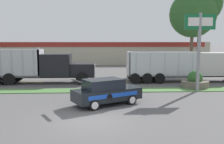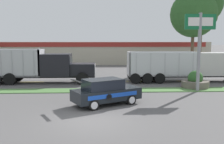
{
  "view_description": "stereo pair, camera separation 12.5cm",
  "coord_description": "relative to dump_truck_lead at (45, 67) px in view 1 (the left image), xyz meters",
  "views": [
    {
      "loc": [
        0.37,
        -12.72,
        4.11
      ],
      "look_at": [
        1.4,
        8.1,
        1.57
      ],
      "focal_mm": 40.0,
      "sensor_mm": 36.0,
      "label": 1
    },
    {
      "loc": [
        0.5,
        -12.73,
        4.11
      ],
      "look_at": [
        1.4,
        8.1,
        1.57
      ],
      "focal_mm": 40.0,
      "sensor_mm": 36.0,
      "label": 2
    }
  ],
  "objects": [
    {
      "name": "centre_line_4",
      "position": [
        3.86,
        0.6,
        -1.55
      ],
      "size": [
        2.4,
        0.14,
        0.01
      ],
      "primitive_type": "cube",
      "color": "yellow",
      "rests_on": "ground_plane"
    },
    {
      "name": "stone_planter",
      "position": [
        13.98,
        -3.34,
        -1.02
      ],
      "size": [
        2.41,
        2.41,
        1.55
      ],
      "color": "#6B6056",
      "rests_on": "ground_plane"
    },
    {
      "name": "rally_car",
      "position": [
        5.85,
        -9.04,
        -0.67
      ],
      "size": [
        4.75,
        3.66,
        1.75
      ],
      "color": "black",
      "rests_on": "ground_plane"
    },
    {
      "name": "ground_plane",
      "position": [
        5.09,
        -12.32,
        -1.55
      ],
      "size": [
        600.0,
        600.0,
        0.0
      ],
      "primitive_type": "plane",
      "color": "#5B5959"
    },
    {
      "name": "store_building_backdrop",
      "position": [
        4.02,
        24.93,
        0.48
      ],
      "size": [
        42.52,
        12.1,
        4.07
      ],
      "color": "#BCB29E",
      "rests_on": "ground_plane"
    },
    {
      "name": "grass_verge",
      "position": [
        5.09,
        -4.32,
        -1.52
      ],
      "size": [
        120.0,
        1.83,
        0.06
      ],
      "primitive_type": "cube",
      "color": "#517F42",
      "rests_on": "ground_plane"
    },
    {
      "name": "centre_line_5",
      "position": [
        9.26,
        0.6,
        -1.55
      ],
      "size": [
        2.4,
        0.14,
        0.01
      ],
      "primitive_type": "cube",
      "color": "yellow",
      "rests_on": "ground_plane"
    },
    {
      "name": "store_sign_post",
      "position": [
        13.59,
        -4.91,
        2.94
      ],
      "size": [
        2.54,
        0.28,
        6.43
      ],
      "color": "gray",
      "rests_on": "ground_plane"
    },
    {
      "name": "centre_line_3",
      "position": [
        -1.54,
        0.6,
        -1.55
      ],
      "size": [
        2.4,
        0.14,
        0.01
      ],
      "primitive_type": "cube",
      "color": "yellow",
      "rests_on": "ground_plane"
    },
    {
      "name": "tree_behind_far_right",
      "position": [
        18.58,
        10.13,
        7.04
      ],
      "size": [
        6.5,
        6.5,
        12.82
      ],
      "color": "brown",
      "rests_on": "ground_plane"
    },
    {
      "name": "dump_truck_lead",
      "position": [
        0.0,
        0.0,
        0.0
      ],
      "size": [
        11.38,
        2.77,
        3.56
      ],
      "color": "black",
      "rests_on": "ground_plane"
    },
    {
      "name": "dump_truck_far_right",
      "position": [
        15.59,
        0.15,
        -0.01
      ],
      "size": [
        12.42,
        2.57,
        3.08
      ],
      "color": "black",
      "rests_on": "ground_plane"
    },
    {
      "name": "centre_line_6",
      "position": [
        14.66,
        0.6,
        -1.55
      ],
      "size": [
        2.4,
        0.14,
        0.01
      ],
      "primitive_type": "cube",
      "color": "yellow",
      "rests_on": "ground_plane"
    }
  ]
}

